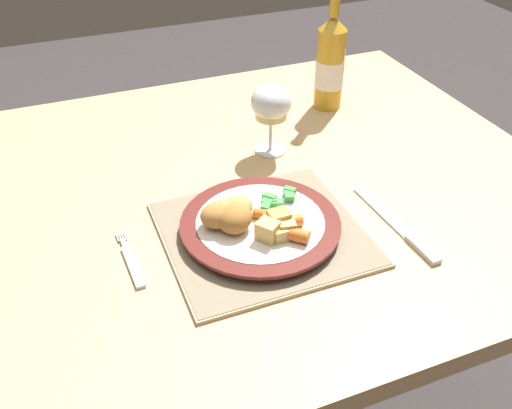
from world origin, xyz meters
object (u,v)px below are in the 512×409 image
(fork, at_px, (132,262))
(dinner_plate, at_px, (260,225))
(bottle, at_px, (330,63))
(table_knife, at_px, (401,229))
(wine_glass, at_px, (271,106))
(dining_table, at_px, (223,228))

(fork, bearing_deg, dinner_plate, -1.28)
(bottle, bearing_deg, fork, -145.06)
(dinner_plate, xyz_separation_m, bottle, (0.31, 0.36, 0.08))
(table_knife, relative_size, wine_glass, 1.60)
(dinner_plate, bearing_deg, table_knife, -20.04)
(dining_table, distance_m, wine_glass, 0.25)
(dinner_plate, bearing_deg, dining_table, 96.56)
(table_knife, xyz_separation_m, bottle, (0.09, 0.44, 0.10))
(table_knife, bearing_deg, wine_glass, 107.70)
(dinner_plate, distance_m, fork, 0.21)
(table_knife, bearing_deg, dinner_plate, 159.96)
(fork, xyz_separation_m, bottle, (0.51, 0.36, 0.10))
(fork, distance_m, table_knife, 0.43)
(dining_table, relative_size, table_knife, 5.60)
(bottle, bearing_deg, table_knife, -102.09)
(dinner_plate, relative_size, wine_glass, 1.86)
(wine_glass, bearing_deg, bottle, 34.47)
(dining_table, height_order, dinner_plate, dinner_plate)
(dining_table, bearing_deg, fork, -143.62)
(dining_table, height_order, fork, fork)
(table_knife, relative_size, bottle, 0.78)
(dining_table, distance_m, dinner_plate, 0.18)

